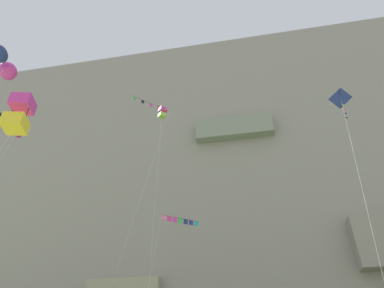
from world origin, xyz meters
name	(u,v)px	position (x,y,z in m)	size (l,w,h in m)	color
cliff_face	(241,191)	(0.02, 69.40, 38.37)	(180.00, 25.98, 76.81)	gray
kite_banner_front_field	(179,225)	(-5.96, 32.77, 15.88)	(4.32, 6.07, 16.68)	black
kite_banner_low_center	(149,117)	(-10.63, 33.36, 31.83)	(4.56, 7.31, 34.54)	black
kite_windsock_mid_center	(0,56)	(-8.43, 7.58, 13.53)	(3.40, 5.28, 14.00)	#CC3399
kite_box_low_right	(19,114)	(-9.55, 10.90, 13.18)	(1.73, 2.00, 14.22)	#CC3399
kite_windsock_far_left	(12,130)	(-18.25, 19.93, 20.36)	(1.23, 3.56, 20.70)	#CC3399
kite_diamond_high_right	(342,105)	(8.27, 17.84, 17.02)	(3.27, 3.98, 18.65)	navy
kite_box_mid_left	(162,113)	(-7.37, 28.68, 27.95)	(0.98, 2.50, 28.81)	#CC3399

